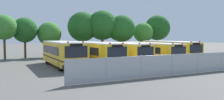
% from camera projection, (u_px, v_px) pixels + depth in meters
% --- Properties ---
extents(ground_plane, '(160.00, 160.00, 0.00)m').
position_uv_depth(ground_plane, '(122.00, 63.00, 27.63)').
color(ground_plane, '#595651').
extents(school_bus_0, '(2.67, 9.35, 2.78)m').
position_uv_depth(school_bus_0, '(63.00, 53.00, 24.55)').
color(school_bus_0, yellow).
rests_on(school_bus_0, ground_plane).
extents(school_bus_1, '(2.63, 10.84, 2.68)m').
position_uv_depth(school_bus_1, '(95.00, 52.00, 25.81)').
color(school_bus_1, yellow).
rests_on(school_bus_1, ground_plane).
extents(school_bus_2, '(2.56, 10.29, 2.56)m').
position_uv_depth(school_bus_2, '(121.00, 52.00, 27.60)').
color(school_bus_2, yellow).
rests_on(school_bus_2, ground_plane).
extents(school_bus_3, '(2.82, 10.78, 2.54)m').
position_uv_depth(school_bus_3, '(148.00, 51.00, 28.95)').
color(school_bus_3, yellow).
rests_on(school_bus_3, ground_plane).
extents(school_bus_4, '(2.57, 9.46, 2.67)m').
position_uv_depth(school_bus_4, '(170.00, 50.00, 30.81)').
color(school_bus_4, yellow).
rests_on(school_bus_4, ground_plane).
extents(tree_0, '(3.48, 3.40, 6.09)m').
position_uv_depth(tree_0, '(3.00, 27.00, 31.03)').
color(tree_0, '#4C3823').
rests_on(tree_0, ground_plane).
extents(tree_1, '(3.61, 3.61, 5.90)m').
position_uv_depth(tree_1, '(24.00, 30.00, 33.20)').
color(tree_1, '#4C3823').
rests_on(tree_1, ground_plane).
extents(tree_2, '(3.59, 3.59, 5.35)m').
position_uv_depth(tree_2, '(49.00, 34.00, 34.86)').
color(tree_2, '#4C3823').
rests_on(tree_2, ground_plane).
extents(tree_3, '(4.81, 4.81, 7.12)m').
position_uv_depth(tree_3, '(82.00, 27.00, 37.29)').
color(tree_3, '#4C3823').
rests_on(tree_3, ground_plane).
extents(tree_4, '(4.79, 4.79, 7.35)m').
position_uv_depth(tree_4, '(103.00, 25.00, 37.15)').
color(tree_4, '#4C3823').
rests_on(tree_4, ground_plane).
extents(tree_5, '(4.58, 4.39, 6.63)m').
position_uv_depth(tree_5, '(121.00, 29.00, 37.52)').
color(tree_5, '#4C3823').
rests_on(tree_5, ground_plane).
extents(tree_6, '(3.43, 3.43, 5.53)m').
position_uv_depth(tree_6, '(143.00, 32.00, 40.04)').
color(tree_6, '#4C3823').
rests_on(tree_6, ground_plane).
extents(tree_7, '(4.70, 4.70, 7.12)m').
position_uv_depth(tree_7, '(157.00, 28.00, 43.38)').
color(tree_7, '#4C3823').
rests_on(tree_7, ground_plane).
extents(chainlink_fence, '(20.78, 0.07, 1.74)m').
position_uv_depth(chainlink_fence, '(185.00, 64.00, 19.52)').
color(chainlink_fence, '#9EA0A3').
rests_on(chainlink_fence, ground_plane).
extents(traffic_cone, '(0.37, 0.37, 0.48)m').
position_uv_depth(traffic_cone, '(120.00, 74.00, 18.08)').
color(traffic_cone, '#EA5914').
rests_on(traffic_cone, ground_plane).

